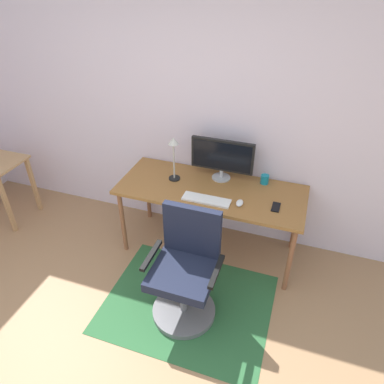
# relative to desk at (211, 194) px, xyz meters

# --- Properties ---
(wall_back) EXTENTS (6.00, 0.10, 2.60)m
(wall_back) POSITION_rel_desk_xyz_m (-0.41, 0.42, 0.62)
(wall_back) COLOR silver
(wall_back) RESTS_ON ground
(area_rug) EXTENTS (1.42, 1.13, 0.01)m
(area_rug) POSITION_rel_desk_xyz_m (0.03, -0.74, -0.68)
(area_rug) COLOR #2B6035
(area_rug) RESTS_ON ground
(desk) EXTENTS (1.74, 0.71, 0.74)m
(desk) POSITION_rel_desk_xyz_m (0.00, 0.00, 0.00)
(desk) COLOR #946030
(desk) RESTS_ON ground
(monitor) EXTENTS (0.60, 0.18, 0.41)m
(monitor) POSITION_rel_desk_xyz_m (0.04, 0.21, 0.30)
(monitor) COLOR #B2B2B7
(monitor) RESTS_ON desk
(keyboard) EXTENTS (0.43, 0.13, 0.02)m
(keyboard) POSITION_rel_desk_xyz_m (0.02, -0.20, 0.07)
(keyboard) COLOR white
(keyboard) RESTS_ON desk
(computer_mouse) EXTENTS (0.06, 0.10, 0.03)m
(computer_mouse) POSITION_rel_desk_xyz_m (0.31, -0.16, 0.08)
(computer_mouse) COLOR white
(computer_mouse) RESTS_ON desk
(coffee_cup) EXTENTS (0.08, 0.08, 0.09)m
(coffee_cup) POSITION_rel_desk_xyz_m (0.45, 0.26, 0.11)
(coffee_cup) COLOR teal
(coffee_cup) RESTS_ON desk
(cell_phone) EXTENTS (0.07, 0.14, 0.01)m
(cell_phone) POSITION_rel_desk_xyz_m (0.61, -0.10, 0.07)
(cell_phone) COLOR black
(cell_phone) RESTS_ON desk
(desk_lamp) EXTENTS (0.11, 0.11, 0.44)m
(desk_lamp) POSITION_rel_desk_xyz_m (-0.38, 0.05, 0.36)
(desk_lamp) COLOR black
(desk_lamp) RESTS_ON desk
(office_chair) EXTENTS (0.57, 0.54, 0.97)m
(office_chair) POSITION_rel_desk_xyz_m (0.03, -0.79, -0.27)
(office_chair) COLOR slate
(office_chair) RESTS_ON ground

